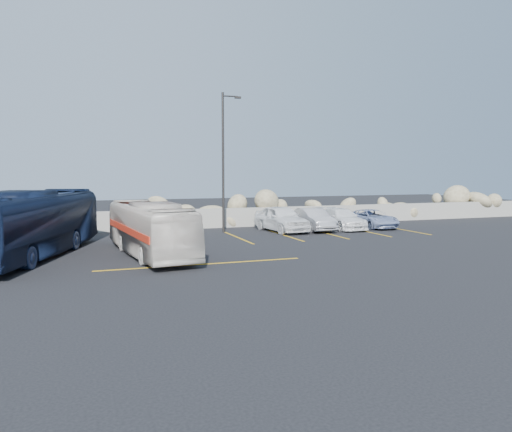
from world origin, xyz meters
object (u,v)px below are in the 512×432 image
object	(u,v)px
car_a	(281,218)
car_d	(372,219)
vintage_bus	(150,229)
tour_coach	(32,224)
car_b	(313,219)
car_c	(341,219)
lamppost	(224,158)

from	to	relation	value
car_a	car_d	distance (m)	6.17
vintage_bus	tour_coach	size ratio (longest dim) A/B	0.82
vintage_bus	car_b	bearing A→B (deg)	21.60
car_c	lamppost	bearing A→B (deg)	174.49
tour_coach	car_d	size ratio (longest dim) A/B	2.46
vintage_bus	car_d	world-z (taller)	vintage_bus
tour_coach	car_a	xyz separation A→B (m)	(13.09, 4.73, -0.62)
tour_coach	car_c	size ratio (longest dim) A/B	2.32
car_c	car_d	distance (m)	2.21
vintage_bus	tour_coach	bearing A→B (deg)	159.77
car_a	car_c	bearing A→B (deg)	-6.29
car_b	car_d	distance (m)	4.17
tour_coach	car_a	size ratio (longest dim) A/B	2.22
car_c	vintage_bus	bearing A→B (deg)	-154.98
car_a	car_d	world-z (taller)	car_a
vintage_bus	car_c	world-z (taller)	vintage_bus
tour_coach	car_c	distance (m)	17.70
lamppost	car_b	world-z (taller)	lamppost
car_a	car_d	bearing A→B (deg)	-6.23
tour_coach	car_c	xyz separation A→B (m)	(17.05, 4.69, -0.77)
lamppost	car_d	bearing A→B (deg)	-4.25
car_a	lamppost	bearing A→B (deg)	162.95
car_b	car_c	size ratio (longest dim) A/B	0.93
tour_coach	car_d	world-z (taller)	tour_coach
tour_coach	vintage_bus	bearing A→B (deg)	5.70
vintage_bus	car_b	distance (m)	11.87
vintage_bus	car_c	size ratio (longest dim) A/B	1.89
tour_coach	car_a	distance (m)	13.93
car_a	car_b	world-z (taller)	car_a
lamppost	car_b	bearing A→B (deg)	-8.97
car_c	tour_coach	bearing A→B (deg)	-164.67
tour_coach	car_d	xyz separation A→B (m)	(19.25, 4.68, -0.82)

